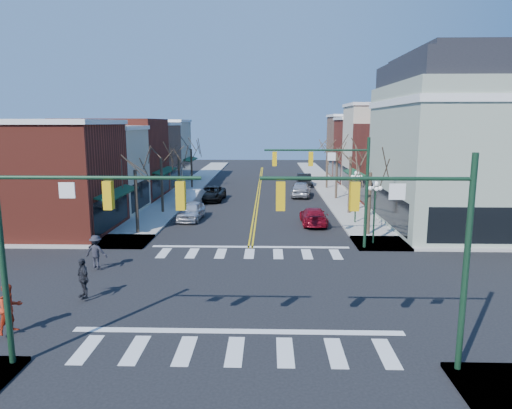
# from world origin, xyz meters

# --- Properties ---
(ground) EXTENTS (160.00, 160.00, 0.00)m
(ground) POSITION_xyz_m (0.00, 0.00, 0.00)
(ground) COLOR black
(ground) RESTS_ON ground
(sidewalk_left) EXTENTS (3.50, 70.00, 0.15)m
(sidewalk_left) POSITION_xyz_m (-8.75, 20.00, 0.07)
(sidewalk_left) COLOR #9E9B93
(sidewalk_left) RESTS_ON ground
(sidewalk_right) EXTENTS (3.50, 70.00, 0.15)m
(sidewalk_right) POSITION_xyz_m (8.75, 20.00, 0.07)
(sidewalk_right) COLOR #9E9B93
(sidewalk_right) RESTS_ON ground
(bldg_left_brick_a) EXTENTS (10.00, 8.50, 8.00)m
(bldg_left_brick_a) POSITION_xyz_m (-15.50, 11.75, 4.00)
(bldg_left_brick_a) COLOR maroon
(bldg_left_brick_a) RESTS_ON ground
(bldg_left_stucco_a) EXTENTS (10.00, 7.00, 7.50)m
(bldg_left_stucco_a) POSITION_xyz_m (-15.50, 19.50, 3.75)
(bldg_left_stucco_a) COLOR #BFB69D
(bldg_left_stucco_a) RESTS_ON ground
(bldg_left_brick_b) EXTENTS (10.00, 9.00, 8.50)m
(bldg_left_brick_b) POSITION_xyz_m (-15.50, 27.50, 4.25)
(bldg_left_brick_b) COLOR maroon
(bldg_left_brick_b) RESTS_ON ground
(bldg_left_tan) EXTENTS (10.00, 7.50, 7.80)m
(bldg_left_tan) POSITION_xyz_m (-15.50, 35.75, 3.90)
(bldg_left_tan) COLOR #865F4A
(bldg_left_tan) RESTS_ON ground
(bldg_left_stucco_b) EXTENTS (10.00, 8.00, 8.20)m
(bldg_left_stucco_b) POSITION_xyz_m (-15.50, 43.50, 4.10)
(bldg_left_stucco_b) COLOR #BFB69D
(bldg_left_stucco_b) RESTS_ON ground
(bldg_right_brick_a) EXTENTS (10.00, 8.50, 8.00)m
(bldg_right_brick_a) POSITION_xyz_m (15.50, 25.75, 4.00)
(bldg_right_brick_a) COLOR maroon
(bldg_right_brick_a) RESTS_ON ground
(bldg_right_stucco) EXTENTS (10.00, 7.00, 10.00)m
(bldg_right_stucco) POSITION_xyz_m (15.50, 33.50, 5.00)
(bldg_right_stucco) COLOR #BFB69D
(bldg_right_stucco) RESTS_ON ground
(bldg_right_brick_b) EXTENTS (10.00, 8.00, 8.50)m
(bldg_right_brick_b) POSITION_xyz_m (15.50, 41.00, 4.25)
(bldg_right_brick_b) COLOR maroon
(bldg_right_brick_b) RESTS_ON ground
(bldg_right_tan) EXTENTS (10.00, 8.00, 9.00)m
(bldg_right_tan) POSITION_xyz_m (15.50, 49.00, 4.50)
(bldg_right_tan) COLOR #865F4A
(bldg_right_tan) RESTS_ON ground
(victorian_corner) EXTENTS (12.25, 14.25, 13.30)m
(victorian_corner) POSITION_xyz_m (16.50, 14.50, 6.66)
(victorian_corner) COLOR #95A28C
(victorian_corner) RESTS_ON ground
(traffic_mast_near_left) EXTENTS (6.60, 0.28, 7.20)m
(traffic_mast_near_left) POSITION_xyz_m (-5.55, -7.40, 4.71)
(traffic_mast_near_left) COLOR #14331E
(traffic_mast_near_left) RESTS_ON ground
(traffic_mast_near_right) EXTENTS (6.60, 0.28, 7.20)m
(traffic_mast_near_right) POSITION_xyz_m (5.55, -7.40, 4.71)
(traffic_mast_near_right) COLOR #14331E
(traffic_mast_near_right) RESTS_ON ground
(traffic_mast_far_right) EXTENTS (6.60, 0.28, 7.20)m
(traffic_mast_far_right) POSITION_xyz_m (5.55, 7.40, 4.71)
(traffic_mast_far_right) COLOR #14331E
(traffic_mast_far_right) RESTS_ON ground
(lamppost_corner) EXTENTS (0.36, 0.36, 4.33)m
(lamppost_corner) POSITION_xyz_m (8.20, 8.50, 2.96)
(lamppost_corner) COLOR #14331E
(lamppost_corner) RESTS_ON ground
(lamppost_midblock) EXTENTS (0.36, 0.36, 4.33)m
(lamppost_midblock) POSITION_xyz_m (8.20, 15.00, 2.96)
(lamppost_midblock) COLOR #14331E
(lamppost_midblock) RESTS_ON ground
(tree_left_a) EXTENTS (0.24, 0.24, 4.76)m
(tree_left_a) POSITION_xyz_m (-8.40, 11.00, 2.38)
(tree_left_a) COLOR #382B21
(tree_left_a) RESTS_ON ground
(tree_left_b) EXTENTS (0.24, 0.24, 5.04)m
(tree_left_b) POSITION_xyz_m (-8.40, 19.00, 2.52)
(tree_left_b) COLOR #382B21
(tree_left_b) RESTS_ON ground
(tree_left_c) EXTENTS (0.24, 0.24, 4.55)m
(tree_left_c) POSITION_xyz_m (-8.40, 27.00, 2.27)
(tree_left_c) COLOR #382B21
(tree_left_c) RESTS_ON ground
(tree_left_d) EXTENTS (0.24, 0.24, 4.90)m
(tree_left_d) POSITION_xyz_m (-8.40, 35.00, 2.45)
(tree_left_d) COLOR #382B21
(tree_left_d) RESTS_ON ground
(tree_right_a) EXTENTS (0.24, 0.24, 4.62)m
(tree_right_a) POSITION_xyz_m (8.40, 11.00, 2.31)
(tree_right_a) COLOR #382B21
(tree_right_a) RESTS_ON ground
(tree_right_b) EXTENTS (0.24, 0.24, 5.18)m
(tree_right_b) POSITION_xyz_m (8.40, 19.00, 2.59)
(tree_right_b) COLOR #382B21
(tree_right_b) RESTS_ON ground
(tree_right_c) EXTENTS (0.24, 0.24, 4.83)m
(tree_right_c) POSITION_xyz_m (8.40, 27.00, 2.42)
(tree_right_c) COLOR #382B21
(tree_right_c) RESTS_ON ground
(tree_right_d) EXTENTS (0.24, 0.24, 4.97)m
(tree_right_d) POSITION_xyz_m (8.40, 35.00, 2.48)
(tree_right_d) COLOR #382B21
(tree_right_d) RESTS_ON ground
(car_left_near) EXTENTS (2.07, 4.60, 1.54)m
(car_left_near) POSITION_xyz_m (-5.32, 16.21, 0.77)
(car_left_near) COLOR silver
(car_left_near) RESTS_ON ground
(car_left_mid) EXTENTS (2.31, 4.97, 1.58)m
(car_left_mid) POSITION_xyz_m (-6.40, 22.92, 0.79)
(car_left_mid) COLOR white
(car_left_mid) RESTS_ON ground
(car_left_far) EXTENTS (2.71, 5.47, 1.49)m
(car_left_far) POSITION_xyz_m (-4.80, 25.90, 0.75)
(car_left_far) COLOR black
(car_left_far) RESTS_ON ground
(car_right_near) EXTENTS (2.03, 4.81, 1.39)m
(car_right_near) POSITION_xyz_m (4.80, 14.68, 0.69)
(car_right_near) COLOR maroon
(car_right_near) RESTS_ON ground
(car_right_mid) EXTENTS (2.67, 5.25, 1.71)m
(car_right_mid) POSITION_xyz_m (4.80, 28.78, 0.86)
(car_right_mid) COLOR #B2B1B6
(car_right_mid) RESTS_ON ground
(car_right_far) EXTENTS (1.80, 5.00, 1.64)m
(car_right_far) POSITION_xyz_m (5.77, 37.81, 0.82)
(car_right_far) COLOR black
(car_right_far) RESTS_ON ground
(pedestrian_red_b) EXTENTS (1.12, 1.19, 1.93)m
(pedestrian_red_b) POSITION_xyz_m (-8.65, -5.22, 1.12)
(pedestrian_red_b) COLOR #AF2812
(pedestrian_red_b) RESTS_ON sidewalk_left
(pedestrian_dark_a) EXTENTS (1.07, 1.11, 1.87)m
(pedestrian_dark_a) POSITION_xyz_m (-7.30, -1.63, 1.08)
(pedestrian_dark_a) COLOR black
(pedestrian_dark_a) RESTS_ON sidewalk_left
(pedestrian_dark_b) EXTENTS (1.26, 0.80, 1.85)m
(pedestrian_dark_b) POSITION_xyz_m (-8.33, 2.74, 1.07)
(pedestrian_dark_b) COLOR #212129
(pedestrian_dark_b) RESTS_ON sidewalk_left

